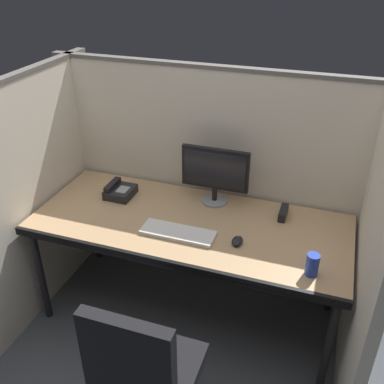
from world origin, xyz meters
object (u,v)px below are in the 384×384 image
at_px(monitor_center, 215,172).
at_px(desk_phone, 120,191).
at_px(desk, 189,230).
at_px(red_stapler, 283,213).
at_px(computer_mouse, 237,241).
at_px(keyboard_main, 178,233).
at_px(soda_can, 312,265).

height_order(monitor_center, desk_phone, monitor_center).
distance_m(desk, monitor_center, 0.40).
xyz_separation_m(monitor_center, red_stapler, (0.45, -0.03, -0.19)).
bearing_deg(computer_mouse, desk_phone, 163.06).
bearing_deg(red_stapler, keyboard_main, -144.64).
height_order(desk, red_stapler, red_stapler).
xyz_separation_m(desk, monitor_center, (0.08, 0.29, 0.27)).
bearing_deg(keyboard_main, monitor_center, 77.39).
height_order(soda_can, desk_phone, soda_can).
bearing_deg(keyboard_main, desk_phone, 150.98).
distance_m(monitor_center, computer_mouse, 0.51).
bearing_deg(desk, computer_mouse, -17.98).
bearing_deg(soda_can, computer_mouse, 162.42).
distance_m(desk, soda_can, 0.79).
distance_m(monitor_center, red_stapler, 0.49).
distance_m(desk, keyboard_main, 0.15).
bearing_deg(keyboard_main, desk, 81.97).
relative_size(keyboard_main, computer_mouse, 4.48).
xyz_separation_m(monitor_center, computer_mouse, (0.25, -0.39, -0.20)).
distance_m(keyboard_main, red_stapler, 0.67).
height_order(keyboard_main, soda_can, soda_can).
height_order(monitor_center, soda_can, monitor_center).
xyz_separation_m(soda_can, red_stapler, (-0.22, 0.49, -0.03)).
height_order(desk, keyboard_main, keyboard_main).
bearing_deg(desk_phone, computer_mouse, -16.94).
bearing_deg(desk_phone, monitor_center, 11.89).
distance_m(monitor_center, desk_phone, 0.65).
bearing_deg(desk, red_stapler, 25.86).
distance_m(computer_mouse, soda_can, 0.44).
bearing_deg(computer_mouse, desk, 162.02).
relative_size(computer_mouse, desk_phone, 0.51).
relative_size(computer_mouse, soda_can, 0.79).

